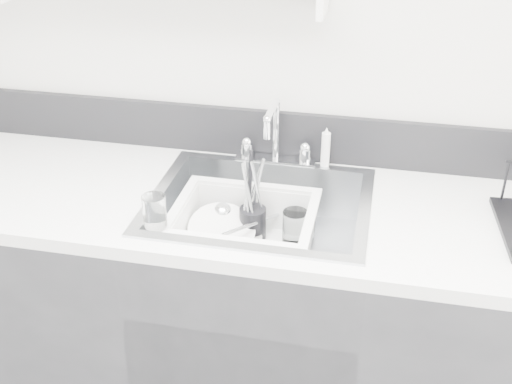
# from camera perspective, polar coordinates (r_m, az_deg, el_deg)

# --- Properties ---
(counter_run) EXTENTS (3.20, 0.62, 0.92)m
(counter_run) POSITION_cam_1_polar(r_m,az_deg,el_deg) (2.14, 0.28, -11.55)
(counter_run) COLOR #29292C
(counter_run) RESTS_ON ground
(backsplash) EXTENTS (3.20, 0.02, 0.16)m
(backsplash) POSITION_cam_1_polar(r_m,az_deg,el_deg) (2.09, 1.99, 5.10)
(backsplash) COLOR black
(backsplash) RESTS_ON counter_run
(sink) EXTENTS (0.64, 0.52, 0.20)m
(sink) POSITION_cam_1_polar(r_m,az_deg,el_deg) (1.91, 0.31, -3.18)
(sink) COLOR silver
(sink) RESTS_ON counter_run
(faucet) EXTENTS (0.26, 0.18, 0.23)m
(faucet) POSITION_cam_1_polar(r_m,az_deg,el_deg) (2.05, 1.71, 4.00)
(faucet) COLOR silver
(faucet) RESTS_ON counter_run
(side_sprayer) EXTENTS (0.03, 0.03, 0.14)m
(side_sprayer) POSITION_cam_1_polar(r_m,az_deg,el_deg) (2.04, 6.21, 3.94)
(side_sprayer) COLOR white
(side_sprayer) RESTS_ON counter_run
(wash_tub) EXTENTS (0.50, 0.46, 0.16)m
(wash_tub) POSITION_cam_1_polar(r_m,az_deg,el_deg) (1.89, -1.06, -3.63)
(wash_tub) COLOR white
(wash_tub) RESTS_ON sink
(plate_stack) EXTENTS (0.25, 0.24, 0.10)m
(plate_stack) POSITION_cam_1_polar(r_m,az_deg,el_deg) (1.94, -2.80, -4.11)
(plate_stack) COLOR white
(plate_stack) RESTS_ON wash_tub
(utensil_cup) EXTENTS (0.08, 0.08, 0.27)m
(utensil_cup) POSITION_cam_1_polar(r_m,az_deg,el_deg) (1.95, -0.30, -2.56)
(utensil_cup) COLOR black
(utensil_cup) RESTS_ON wash_tub
(ladle) EXTENTS (0.30, 0.23, 0.08)m
(ladle) POSITION_cam_1_polar(r_m,az_deg,el_deg) (1.95, -1.42, -3.21)
(ladle) COLOR silver
(ladle) RESTS_ON wash_tub
(tumbler_in_tub) EXTENTS (0.10, 0.10, 0.11)m
(tumbler_in_tub) POSITION_cam_1_polar(r_m,az_deg,el_deg) (1.93, 3.48, -3.18)
(tumbler_in_tub) COLOR white
(tumbler_in_tub) RESTS_ON wash_tub
(tumbler_counter) EXTENTS (0.08, 0.08, 0.09)m
(tumbler_counter) POSITION_cam_1_polar(r_m,az_deg,el_deg) (1.76, -9.02, -1.66)
(tumbler_counter) COLOR white
(tumbler_counter) RESTS_ON counter_run
(bowl_small) EXTENTS (0.11, 0.11, 0.03)m
(bowl_small) POSITION_cam_1_polar(r_m,az_deg,el_deg) (1.86, 2.81, -6.06)
(bowl_small) COLOR white
(bowl_small) RESTS_ON wash_tub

